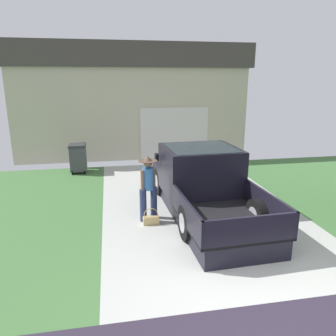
{
  "coord_description": "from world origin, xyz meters",
  "views": [
    {
      "loc": [
        -2.33,
        -4.04,
        3.46
      ],
      "look_at": [
        -0.89,
        3.79,
        1.27
      ],
      "focal_mm": 34.52,
      "sensor_mm": 36.0,
      "label": 1
    }
  ],
  "objects": [
    {
      "name": "handbag",
      "position": [
        -1.41,
        3.25,
        0.12
      ],
      "size": [
        0.39,
        0.16,
        0.42
      ],
      "color": "tan",
      "rests_on": "ground"
    },
    {
      "name": "person_with_hat",
      "position": [
        -1.43,
        3.55,
        0.89
      ],
      "size": [
        0.47,
        0.47,
        1.66
      ],
      "rotation": [
        0.0,
        0.0,
        0.5
      ],
      "color": "navy",
      "rests_on": "ground"
    },
    {
      "name": "wheeled_trash_bin",
      "position": [
        -3.54,
        8.33,
        0.59
      ],
      "size": [
        0.6,
        0.72,
        1.1
      ],
      "color": "#424247",
      "rests_on": "ground"
    },
    {
      "name": "pickup_truck",
      "position": [
        0.07,
        3.98,
        0.74
      ],
      "size": [
        2.26,
        5.08,
        1.7
      ],
      "rotation": [
        0.0,
        0.0,
        0.04
      ],
      "color": "black",
      "rests_on": "ground"
    },
    {
      "name": "house_with_garage",
      "position": [
        -1.22,
        13.02,
        2.52
      ],
      "size": [
        10.56,
        6.5,
        4.98
      ],
      "color": "#BDB69B",
      "rests_on": "ground"
    }
  ]
}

